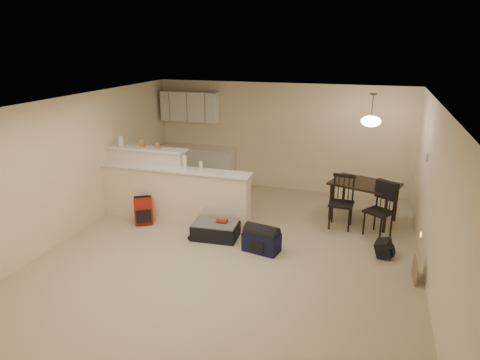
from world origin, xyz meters
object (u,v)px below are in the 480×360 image
at_px(suitcase, 216,231).
at_px(black_daypack, 384,248).
at_px(dining_chair_near, 341,202).
at_px(red_backpack, 143,211).
at_px(dining_table, 365,188).
at_px(dining_chair_far, 379,210).
at_px(pendant_lamp, 371,121).
at_px(navy_duffel, 262,242).

relative_size(suitcase, black_daypack, 2.54).
relative_size(dining_chair_near, red_backpack, 1.97).
bearing_deg(dining_table, dining_chair_far, -48.07).
height_order(pendant_lamp, dining_chair_far, pendant_lamp).
height_order(red_backpack, black_daypack, red_backpack).
xyz_separation_m(pendant_lamp, black_daypack, (0.41, -1.45, -1.85)).
relative_size(dining_table, red_backpack, 2.80).
height_order(red_backpack, navy_duffel, red_backpack).
relative_size(dining_table, pendant_lamp, 2.32).
bearing_deg(navy_duffel, red_backpack, -178.59).
bearing_deg(pendant_lamp, dining_table, 45.00).
xyz_separation_m(dining_chair_far, red_backpack, (-4.34, -0.80, -0.24)).
bearing_deg(black_daypack, navy_duffel, 114.05).
bearing_deg(black_daypack, dining_chair_near, 51.05).
bearing_deg(suitcase, dining_table, 29.55).
relative_size(dining_table, navy_duffel, 2.39).
height_order(dining_chair_far, suitcase, dining_chair_far).
distance_m(dining_chair_near, navy_duffel, 1.86).
bearing_deg(navy_duffel, suitcase, 176.46).
xyz_separation_m(dining_chair_near, dining_chair_far, (0.68, -0.17, -0.01)).
height_order(dining_chair_near, navy_duffel, dining_chair_near).
bearing_deg(dining_chair_far, navy_duffel, -112.17).
bearing_deg(suitcase, pendant_lamp, 29.55).
distance_m(dining_chair_near, black_daypack, 1.31).
height_order(dining_table, suitcase, dining_table).
relative_size(navy_duffel, black_daypack, 1.90).
distance_m(red_backpack, black_daypack, 4.46).
height_order(dining_chair_far, red_backpack, dining_chair_far).
xyz_separation_m(pendant_lamp, navy_duffel, (-1.56, -1.89, -1.83)).
height_order(dining_table, red_backpack, dining_table).
bearing_deg(dining_chair_far, black_daypack, -47.33).
bearing_deg(dining_chair_near, black_daypack, -47.75).
xyz_separation_m(navy_duffel, black_daypack, (1.97, 0.44, -0.02)).
relative_size(dining_table, black_daypack, 4.55).
bearing_deg(dining_chair_near, red_backpack, -162.40).
bearing_deg(black_daypack, suitcase, 105.35).
height_order(suitcase, black_daypack, black_daypack).
distance_m(dining_chair_near, dining_chair_far, 0.70).
xyz_separation_m(pendant_lamp, suitcase, (-2.48, -1.64, -1.85)).
bearing_deg(navy_duffel, pendant_lamp, 61.73).
bearing_deg(red_backpack, dining_table, -11.13).
bearing_deg(suitcase, dining_chair_far, 15.76).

